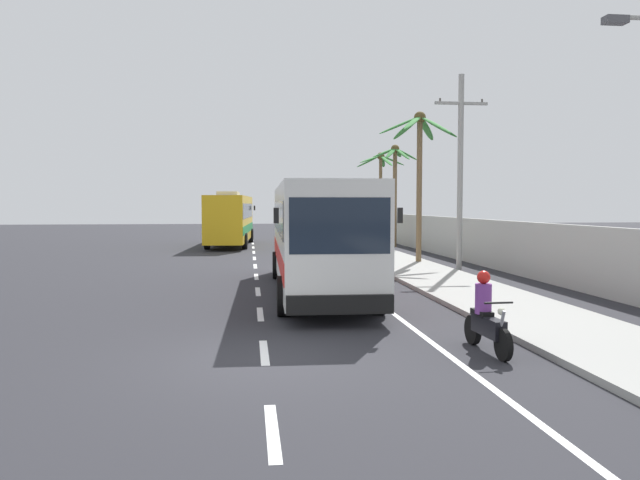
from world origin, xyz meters
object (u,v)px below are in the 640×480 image
(palm_nearest, at_px, (380,175))
(palm_second, at_px, (395,173))
(coach_bus_far_lane, at_px, (230,218))
(motorcycle_beside_bus, at_px, (486,319))
(palm_third, at_px, (420,151))
(motorcycle_trailing, at_px, (343,249))
(utility_pole_mid, at_px, (460,168))
(coach_bus_foreground, at_px, (317,233))

(palm_nearest, bearing_deg, palm_second, -90.40)
(coach_bus_far_lane, height_order, palm_nearest, palm_nearest)
(motorcycle_beside_bus, bearing_deg, palm_third, 78.33)
(motorcycle_trailing, xyz_separation_m, palm_second, (5.12, 10.42, 4.36))
(coach_bus_far_lane, relative_size, palm_nearest, 1.68)
(motorcycle_beside_bus, bearing_deg, palm_second, 79.77)
(coach_bus_far_lane, distance_m, palm_second, 11.71)
(palm_third, bearing_deg, utility_pole_mid, -70.02)
(coach_bus_foreground, distance_m, utility_pole_mid, 9.27)
(coach_bus_far_lane, distance_m, motorcycle_trailing, 14.15)
(motorcycle_trailing, distance_m, palm_second, 12.41)
(motorcycle_trailing, bearing_deg, coach_bus_foreground, -103.90)
(motorcycle_trailing, xyz_separation_m, palm_nearest, (5.15, 15.07, 4.46))
(motorcycle_trailing, height_order, palm_second, palm_second)
(utility_pole_mid, bearing_deg, motorcycle_beside_bus, -107.67)
(coach_bus_foreground, xyz_separation_m, motorcycle_trailing, (2.45, 9.89, -1.30))
(palm_nearest, distance_m, palm_third, 16.58)
(motorcycle_beside_bus, height_order, palm_third, palm_third)
(palm_nearest, bearing_deg, coach_bus_foreground, -106.93)
(coach_bus_far_lane, xyz_separation_m, palm_third, (9.35, -14.20, 3.49))
(coach_bus_foreground, relative_size, motorcycle_trailing, 6.34)
(coach_bus_far_lane, xyz_separation_m, utility_pole_mid, (10.36, -16.99, 2.49))
(motorcycle_beside_bus, distance_m, utility_pole_mid, 15.37)
(coach_bus_foreground, height_order, palm_nearest, palm_nearest)
(palm_nearest, xyz_separation_m, palm_second, (-0.03, -4.65, -0.10))
(coach_bus_far_lane, distance_m, motorcycle_beside_bus, 31.75)
(palm_third, bearing_deg, coach_bus_far_lane, 123.36)
(coach_bus_far_lane, bearing_deg, palm_third, -56.64)
(utility_pole_mid, bearing_deg, coach_bus_far_lane, 121.38)
(utility_pole_mid, bearing_deg, palm_second, 87.34)
(motorcycle_beside_bus, height_order, palm_nearest, palm_nearest)
(coach_bus_far_lane, bearing_deg, utility_pole_mid, -58.62)
(coach_bus_foreground, distance_m, motorcycle_trailing, 10.27)
(coach_bus_foreground, distance_m, palm_third, 10.88)
(coach_bus_far_lane, height_order, utility_pole_mid, utility_pole_mid)
(palm_second, bearing_deg, palm_third, -98.15)
(utility_pole_mid, relative_size, palm_nearest, 1.25)
(palm_second, bearing_deg, motorcycle_beside_bus, -100.23)
(palm_third, bearing_deg, motorcycle_trailing, 157.55)
(motorcycle_trailing, distance_m, utility_pole_mid, 7.19)
(palm_third, bearing_deg, palm_nearest, 84.02)
(coach_bus_foreground, distance_m, motorcycle_beside_bus, 8.92)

